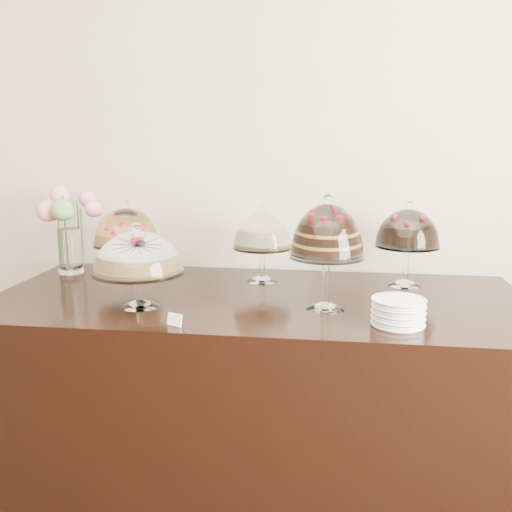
# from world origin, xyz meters

# --- Properties ---
(wall_back) EXTENTS (5.00, 0.04, 3.00)m
(wall_back) POSITION_xyz_m (0.00, 3.00, 1.50)
(wall_back) COLOR beige
(wall_back) RESTS_ON ground
(display_counter) EXTENTS (2.20, 1.00, 0.90)m
(display_counter) POSITION_xyz_m (0.28, 2.45, 0.45)
(display_counter) COLOR black
(display_counter) RESTS_ON ground
(cake_stand_sugar_sponge) EXTENTS (0.35, 0.35, 0.33)m
(cake_stand_sugar_sponge) POSITION_xyz_m (-0.15, 2.24, 1.10)
(cake_stand_sugar_sponge) COLOR white
(cake_stand_sugar_sponge) RESTS_ON display_counter
(cake_stand_choco_layer) EXTENTS (0.28, 0.28, 0.44)m
(cake_stand_choco_layer) POSITION_xyz_m (0.57, 2.30, 1.19)
(cake_stand_choco_layer) COLOR white
(cake_stand_choco_layer) RESTS_ON display_counter
(cake_stand_cheesecake) EXTENTS (0.27, 0.27, 0.35)m
(cake_stand_cheesecake) POSITION_xyz_m (0.27, 2.70, 1.12)
(cake_stand_cheesecake) COLOR white
(cake_stand_cheesecake) RESTS_ON display_counter
(cake_stand_dark_choco) EXTENTS (0.28, 0.28, 0.38)m
(cake_stand_dark_choco) POSITION_xyz_m (0.91, 2.72, 1.14)
(cake_stand_dark_choco) COLOR white
(cake_stand_dark_choco) RESTS_ON display_counter
(cake_stand_fruit_tart) EXTENTS (0.30, 0.30, 0.37)m
(cake_stand_fruit_tart) POSITION_xyz_m (-0.36, 2.67, 1.13)
(cake_stand_fruit_tart) COLOR white
(cake_stand_fruit_tart) RESTS_ON display_counter
(flower_vase) EXTENTS (0.30, 0.31, 0.42)m
(flower_vase) POSITION_xyz_m (-0.68, 2.74, 1.14)
(flower_vase) COLOR white
(flower_vase) RESTS_ON display_counter
(plate_stack) EXTENTS (0.18, 0.18, 0.09)m
(plate_stack) POSITION_xyz_m (0.82, 2.14, 0.95)
(plate_stack) COLOR white
(plate_stack) RESTS_ON display_counter
(price_card_left) EXTENTS (0.06, 0.04, 0.04)m
(price_card_left) POSITION_xyz_m (0.05, 2.03, 0.92)
(price_card_left) COLOR white
(price_card_left) RESTS_ON display_counter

